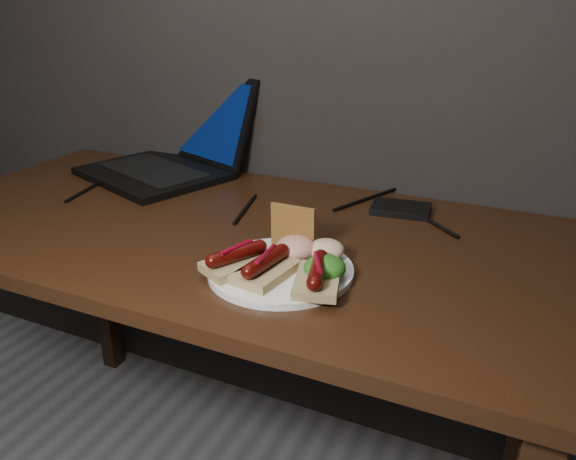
# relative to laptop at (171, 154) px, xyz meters

# --- Properties ---
(desk) EXTENTS (1.40, 0.70, 0.75)m
(desk) POSITION_rel_laptop_xyz_m (0.31, -0.27, -0.14)
(desk) COLOR #371C0D
(desk) RESTS_ON ground
(laptop) EXTENTS (0.46, 0.47, 0.25)m
(laptop) POSITION_rel_laptop_xyz_m (0.00, 0.00, 0.00)
(laptop) COLOR black
(laptop) RESTS_ON desk
(hard_drive) EXTENTS (0.13, 0.10, 0.02)m
(hard_drive) POSITION_rel_laptop_xyz_m (0.64, -0.04, -0.04)
(hard_drive) COLOR black
(hard_drive) RESTS_ON desk
(desk_cables) EXTENTS (0.90, 0.41, 0.01)m
(desk_cables) POSITION_rel_laptop_xyz_m (0.35, -0.12, -0.05)
(desk_cables) COLOR black
(desk_cables) RESTS_ON desk
(plate) EXTENTS (0.30, 0.30, 0.01)m
(plate) POSITION_rel_laptop_xyz_m (0.52, -0.41, -0.04)
(plate) COLOR white
(plate) RESTS_ON desk
(bread_sausage_left) EXTENTS (0.12, 0.13, 0.04)m
(bread_sausage_left) POSITION_rel_laptop_xyz_m (0.46, -0.45, -0.02)
(bread_sausage_left) COLOR tan
(bread_sausage_left) RESTS_ON plate
(bread_sausage_center) EXTENTS (0.09, 0.12, 0.04)m
(bread_sausage_center) POSITION_rel_laptop_xyz_m (0.51, -0.45, -0.02)
(bread_sausage_center) COLOR tan
(bread_sausage_center) RESTS_ON plate
(bread_sausage_right) EXTENTS (0.10, 0.13, 0.04)m
(bread_sausage_right) POSITION_rel_laptop_xyz_m (0.60, -0.45, -0.02)
(bread_sausage_right) COLOR tan
(bread_sausage_right) RESTS_ON plate
(crispbread) EXTENTS (0.09, 0.01, 0.08)m
(crispbread) POSITION_rel_laptop_xyz_m (0.51, -0.34, 0.00)
(crispbread) COLOR #A66F2D
(crispbread) RESTS_ON plate
(salad_greens) EXTENTS (0.07, 0.07, 0.04)m
(salad_greens) POSITION_rel_laptop_xyz_m (0.61, -0.42, -0.02)
(salad_greens) COLOR #1C5811
(salad_greens) RESTS_ON plate
(salsa_mound) EXTENTS (0.07, 0.07, 0.04)m
(salsa_mound) POSITION_rel_laptop_xyz_m (0.53, -0.37, -0.02)
(salsa_mound) COLOR #A41019
(salsa_mound) RESTS_ON plate
(coleslaw_mound) EXTENTS (0.06, 0.06, 0.04)m
(coleslaw_mound) POSITION_rel_laptop_xyz_m (0.58, -0.35, -0.02)
(coleslaw_mound) COLOR beige
(coleslaw_mound) RESTS_ON plate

